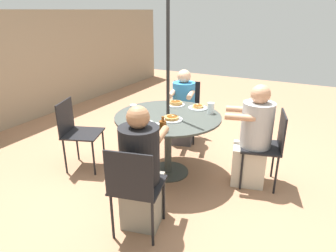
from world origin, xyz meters
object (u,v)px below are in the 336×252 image
at_px(patio_table, 168,125).
at_px(drinking_glass_a, 133,111).
at_px(patio_chair_east, 135,185).
at_px(syrup_bottle, 163,126).
at_px(diner_south, 253,140).
at_px(pancake_plate_a, 172,119).
at_px(coffee_cup, 155,129).
at_px(pancake_plate_d, 143,122).
at_px(drinking_glass_b, 211,108).
at_px(diner_west, 183,110).
at_px(patio_chair_north, 76,129).
at_px(patio_chair_west, 185,106).
at_px(patio_chair_south, 268,143).
at_px(pancake_plate_b, 176,104).
at_px(pancake_plate_c, 198,107).
at_px(diner_east, 141,173).

relative_size(patio_table, drinking_glass_a, 8.97).
relative_size(patio_chair_east, syrup_bottle, 5.55).
relative_size(diner_south, pancake_plate_a, 5.03).
xyz_separation_m(patio_table, coffee_cup, (-0.55, -0.15, 0.17)).
xyz_separation_m(pancake_plate_d, drinking_glass_b, (0.69, -0.52, 0.04)).
height_order(diner_west, drinking_glass_b, diner_west).
xyz_separation_m(patio_chair_east, pancake_plate_d, (0.74, 0.38, 0.26)).
distance_m(patio_table, coffee_cup, 0.59).
distance_m(patio_chair_north, drinking_glass_b, 1.68).
height_order(patio_chair_west, drinking_glass_a, drinking_glass_a).
xyz_separation_m(patio_chair_east, drinking_glass_b, (1.43, -0.14, 0.30)).
bearing_deg(pancake_plate_d, coffee_cup, -123.10).
distance_m(patio_chair_north, patio_chair_east, 1.53).
bearing_deg(drinking_glass_b, pancake_plate_a, 145.13).
distance_m(patio_chair_south, diner_west, 1.52).
relative_size(patio_chair_west, syrup_bottle, 5.55).
distance_m(patio_table, patio_chair_east, 1.16).
bearing_deg(syrup_bottle, patio_table, 21.93).
xyz_separation_m(pancake_plate_b, pancake_plate_c, (0.01, -0.31, -0.01)).
relative_size(patio_table, pancake_plate_c, 5.33).
bearing_deg(pancake_plate_b, patio_table, -166.13).
xyz_separation_m(pancake_plate_a, pancake_plate_b, (0.52, 0.21, 0.00)).
bearing_deg(drinking_glass_b, syrup_bottle, 163.24).
bearing_deg(patio_table, drinking_glass_a, 121.95).
distance_m(diner_east, syrup_bottle, 0.57).
bearing_deg(patio_table, patio_chair_east, -166.39).
xyz_separation_m(patio_table, pancake_plate_d, (-0.38, 0.10, 0.14)).
xyz_separation_m(diner_east, diner_west, (1.91, 0.48, -0.03)).
height_order(patio_chair_south, syrup_bottle, syrup_bottle).
bearing_deg(syrup_bottle, patio_chair_west, 16.72).
relative_size(patio_chair_north, syrup_bottle, 5.55).
distance_m(patio_chair_south, pancake_plate_a, 1.12).
bearing_deg(pancake_plate_a, patio_chair_south, -67.57).
xyz_separation_m(coffee_cup, drinking_glass_b, (0.85, -0.27, 0.01)).
xyz_separation_m(diner_south, drinking_glass_a, (-0.46, 1.30, 0.29)).
xyz_separation_m(patio_table, patio_chair_south, (0.29, -1.12, -0.12)).
bearing_deg(patio_chair_east, patio_chair_south, 45.42).
bearing_deg(patio_chair_east, syrup_bottle, 83.85).
bearing_deg(coffee_cup, drinking_glass_a, 55.61).
relative_size(diner_south, pancake_plate_b, 5.03).
bearing_deg(diner_south, pancake_plate_a, 99.46).
height_order(diner_south, drinking_glass_a, diner_south).
xyz_separation_m(pancake_plate_b, drinking_glass_a, (-0.61, 0.24, 0.05)).
relative_size(patio_table, patio_chair_south, 1.42).
distance_m(patio_chair_north, pancake_plate_c, 1.55).
distance_m(pancake_plate_a, coffee_cup, 0.42).
bearing_deg(drinking_glass_a, pancake_plate_a, -79.25).
distance_m(pancake_plate_a, pancake_plate_c, 0.54).
relative_size(diner_east, pancake_plate_d, 5.03).
distance_m(patio_table, pancake_plate_c, 0.48).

